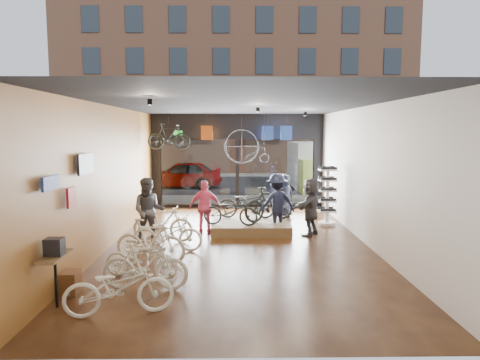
{
  "coord_description": "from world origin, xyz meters",
  "views": [
    {
      "loc": [
        -0.15,
        -11.56,
        3.1
      ],
      "look_at": [
        0.04,
        1.4,
        1.63
      ],
      "focal_mm": 32.0,
      "sensor_mm": 36.0,
      "label": 1
    }
  ],
  "objects_px": {
    "floor_bike_5": "(163,223)",
    "sunglasses_rack": "(327,196)",
    "floor_bike_4": "(168,233)",
    "customer_1": "(149,211)",
    "floor_bike_3": "(150,241)",
    "display_platform": "(250,227)",
    "customer_5": "(310,207)",
    "customer_2": "(205,207)",
    "display_bike_left": "(230,211)",
    "display_bike_mid": "(269,204)",
    "display_bike_right": "(246,203)",
    "penny_farthing": "(249,148)",
    "floor_bike_0": "(119,288)",
    "hung_bike": "(169,136)",
    "customer_4": "(284,196)",
    "box_truck": "(314,167)",
    "street_car": "(182,174)",
    "floor_bike_2": "(142,258)",
    "customer_3": "(277,203)",
    "floor_bike_1": "(145,264)"
  },
  "relations": [
    {
      "from": "floor_bike_4",
      "to": "display_platform",
      "type": "height_order",
      "value": "floor_bike_4"
    },
    {
      "from": "floor_bike_0",
      "to": "customer_2",
      "type": "bearing_deg",
      "value": -22.46
    },
    {
      "from": "floor_bike_4",
      "to": "customer_2",
      "type": "relative_size",
      "value": 1.11
    },
    {
      "from": "floor_bike_4",
      "to": "customer_1",
      "type": "relative_size",
      "value": 0.99
    },
    {
      "from": "floor_bike_2",
      "to": "customer_2",
      "type": "xyz_separation_m",
      "value": [
        1.09,
        4.0,
        0.39
      ]
    },
    {
      "from": "display_bike_right",
      "to": "sunglasses_rack",
      "type": "relative_size",
      "value": 0.94
    },
    {
      "from": "floor_bike_4",
      "to": "display_platform",
      "type": "relative_size",
      "value": 0.76
    },
    {
      "from": "customer_2",
      "to": "display_bike_right",
      "type": "bearing_deg",
      "value": -150.21
    },
    {
      "from": "floor_bike_0",
      "to": "display_platform",
      "type": "height_order",
      "value": "floor_bike_0"
    },
    {
      "from": "customer_1",
      "to": "customer_2",
      "type": "bearing_deg",
      "value": 34.56
    },
    {
      "from": "floor_bike_4",
      "to": "penny_farthing",
      "type": "xyz_separation_m",
      "value": [
        2.3,
        5.35,
        2.02
      ]
    },
    {
      "from": "customer_2",
      "to": "penny_farthing",
      "type": "bearing_deg",
      "value": -116.85
    },
    {
      "from": "display_bike_left",
      "to": "customer_3",
      "type": "height_order",
      "value": "customer_3"
    },
    {
      "from": "customer_5",
      "to": "sunglasses_rack",
      "type": "xyz_separation_m",
      "value": [
        0.8,
        1.39,
        0.12
      ]
    },
    {
      "from": "floor_bike_3",
      "to": "display_bike_right",
      "type": "xyz_separation_m",
      "value": [
        2.39,
        3.77,
        0.26
      ]
    },
    {
      "from": "box_truck",
      "to": "penny_farthing",
      "type": "distance_m",
      "value": 7.42
    },
    {
      "from": "floor_bike_4",
      "to": "display_platform",
      "type": "distance_m",
      "value": 3.15
    },
    {
      "from": "floor_bike_4",
      "to": "penny_farthing",
      "type": "distance_m",
      "value": 6.16
    },
    {
      "from": "floor_bike_5",
      "to": "customer_5",
      "type": "xyz_separation_m",
      "value": [
        4.31,
        0.69,
        0.34
      ]
    },
    {
      "from": "floor_bike_2",
      "to": "penny_farthing",
      "type": "xyz_separation_m",
      "value": [
        2.54,
        7.42,
        2.07
      ]
    },
    {
      "from": "floor_bike_4",
      "to": "customer_3",
      "type": "height_order",
      "value": "customer_3"
    },
    {
      "from": "floor_bike_0",
      "to": "hung_bike",
      "type": "height_order",
      "value": "hung_bike"
    },
    {
      "from": "customer_1",
      "to": "floor_bike_5",
      "type": "bearing_deg",
      "value": 30.64
    },
    {
      "from": "floor_bike_5",
      "to": "penny_farthing",
      "type": "height_order",
      "value": "penny_farthing"
    },
    {
      "from": "floor_bike_4",
      "to": "display_bike_right",
      "type": "xyz_separation_m",
      "value": [
        2.13,
        2.78,
        0.31
      ]
    },
    {
      "from": "penny_farthing",
      "to": "customer_3",
      "type": "bearing_deg",
      "value": -76.54
    },
    {
      "from": "display_bike_left",
      "to": "penny_farthing",
      "type": "bearing_deg",
      "value": 0.16
    },
    {
      "from": "display_bike_left",
      "to": "display_bike_mid",
      "type": "distance_m",
      "value": 1.36
    },
    {
      "from": "display_bike_left",
      "to": "floor_bike_4",
      "type": "bearing_deg",
      "value": 147.47
    },
    {
      "from": "floor_bike_0",
      "to": "display_platform",
      "type": "xyz_separation_m",
      "value": [
        2.47,
        6.1,
        -0.33
      ]
    },
    {
      "from": "floor_bike_3",
      "to": "customer_2",
      "type": "bearing_deg",
      "value": -7.03
    },
    {
      "from": "floor_bike_0",
      "to": "hung_bike",
      "type": "bearing_deg",
      "value": -9.22
    },
    {
      "from": "sunglasses_rack",
      "to": "floor_bike_0",
      "type": "bearing_deg",
      "value": -137.75
    },
    {
      "from": "floor_bike_4",
      "to": "customer_2",
      "type": "bearing_deg",
      "value": -19.23
    },
    {
      "from": "customer_1",
      "to": "customer_3",
      "type": "distance_m",
      "value": 3.95
    },
    {
      "from": "floor_bike_0",
      "to": "penny_farthing",
      "type": "distance_m",
      "value": 9.81
    },
    {
      "from": "display_bike_mid",
      "to": "penny_farthing",
      "type": "height_order",
      "value": "penny_farthing"
    },
    {
      "from": "box_truck",
      "to": "hung_bike",
      "type": "distance_m",
      "value": 9.67
    },
    {
      "from": "display_platform",
      "to": "hung_bike",
      "type": "distance_m",
      "value": 4.82
    },
    {
      "from": "floor_bike_5",
      "to": "display_bike_right",
      "type": "distance_m",
      "value": 3.03
    },
    {
      "from": "street_car",
      "to": "sunglasses_rack",
      "type": "relative_size",
      "value": 2.22
    },
    {
      "from": "customer_4",
      "to": "hung_bike",
      "type": "xyz_separation_m",
      "value": [
        -4.21,
        0.44,
        2.14
      ]
    },
    {
      "from": "floor_bike_3",
      "to": "display_platform",
      "type": "bearing_deg",
      "value": -24.5
    },
    {
      "from": "display_bike_mid",
      "to": "display_bike_left",
      "type": "bearing_deg",
      "value": 86.17
    },
    {
      "from": "customer_4",
      "to": "sunglasses_rack",
      "type": "relative_size",
      "value": 0.79
    },
    {
      "from": "street_car",
      "to": "floor_bike_2",
      "type": "relative_size",
      "value": 2.71
    },
    {
      "from": "hung_bike",
      "to": "customer_5",
      "type": "bearing_deg",
      "value": -119.11
    },
    {
      "from": "street_car",
      "to": "floor_bike_2",
      "type": "xyz_separation_m",
      "value": [
        0.91,
        -14.72,
        -0.32
      ]
    },
    {
      "from": "floor_bike_5",
      "to": "sunglasses_rack",
      "type": "height_order",
      "value": "sunglasses_rack"
    },
    {
      "from": "floor_bike_1",
      "to": "display_bike_right",
      "type": "relative_size",
      "value": 0.92
    }
  ]
}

